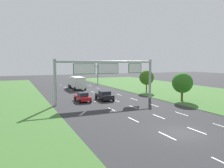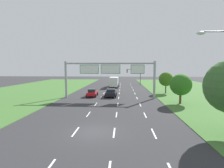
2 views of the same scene
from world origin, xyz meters
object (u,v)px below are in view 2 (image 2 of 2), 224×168
object	(u,v)px
box_truck	(114,82)
street_lamp	(224,77)
roadside_tree_mid	(181,85)
sign_gantry	(110,72)
car_near_red	(111,93)
roadside_tree_far	(166,79)
car_lead_silver	(92,93)
traffic_light_mast	(135,73)

from	to	relation	value
box_truck	street_lamp	bearing A→B (deg)	-75.10
box_truck	roadside_tree_mid	world-z (taller)	roadside_tree_mid
sign_gantry	car_near_red	bearing A→B (deg)	84.00
box_truck	street_lamp	xyz separation A→B (m)	(9.94, -38.48, 3.42)
roadside_tree_far	street_lamp	bearing A→B (deg)	-94.94
car_lead_silver	sign_gantry	size ratio (longest dim) A/B	0.23
sign_gantry	street_lamp	size ratio (longest dim) A/B	2.03
car_near_red	street_lamp	world-z (taller)	street_lamp
car_near_red	roadside_tree_mid	size ratio (longest dim) A/B	0.87
street_lamp	traffic_light_mast	bearing A→B (deg)	94.11
sign_gantry	roadside_tree_mid	bearing A→B (deg)	-21.62
car_near_red	roadside_tree_mid	world-z (taller)	roadside_tree_mid
roadside_tree_far	roadside_tree_mid	bearing A→B (deg)	-92.34
car_near_red	traffic_light_mast	xyz separation A→B (m)	(6.37, 25.35, 3.07)
car_near_red	roadside_tree_far	bearing A→B (deg)	24.20
roadside_tree_mid	sign_gantry	bearing A→B (deg)	158.38
car_lead_silver	roadside_tree_mid	size ratio (longest dim) A/B	0.84
traffic_light_mast	roadside_tree_far	distance (m)	20.88
roadside_tree_mid	car_near_red	bearing A→B (deg)	151.65
box_truck	roadside_tree_mid	size ratio (longest dim) A/B	1.60
car_near_red	traffic_light_mast	bearing A→B (deg)	76.44
traffic_light_mast	car_lead_silver	bearing A→B (deg)	-112.12
traffic_light_mast	roadside_tree_mid	size ratio (longest dim) A/B	1.17
traffic_light_mast	car_near_red	bearing A→B (deg)	-104.11
car_lead_silver	sign_gantry	xyz separation A→B (m)	(3.67, -1.82, 4.21)
sign_gantry	roadside_tree_mid	xyz separation A→B (m)	(11.70, -4.64, -1.88)
box_truck	traffic_light_mast	world-z (taller)	traffic_light_mast
box_truck	sign_gantry	world-z (taller)	sign_gantry
roadside_tree_far	car_near_red	bearing A→B (deg)	-156.35
car_lead_silver	sign_gantry	world-z (taller)	sign_gantry
roadside_tree_mid	box_truck	bearing A→B (deg)	116.59
street_lamp	sign_gantry	bearing A→B (deg)	116.72
sign_gantry	roadside_tree_far	bearing A→B (deg)	29.35
box_truck	traffic_light_mast	size ratio (longest dim) A/B	1.37
traffic_light_mast	roadside_tree_mid	xyz separation A→B (m)	(5.16, -31.58, -0.78)
sign_gantry	roadside_tree_far	world-z (taller)	sign_gantry
car_near_red	car_lead_silver	size ratio (longest dim) A/B	1.04
car_near_red	roadside_tree_far	size ratio (longest dim) A/B	0.87
car_near_red	street_lamp	bearing A→B (deg)	-64.85
car_near_red	roadside_tree_far	xyz separation A→B (m)	(12.01, 5.26, 2.43)
box_truck	roadside_tree_mid	distance (m)	26.29
car_near_red	roadside_tree_mid	xyz separation A→B (m)	(11.54, -6.23, 2.29)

